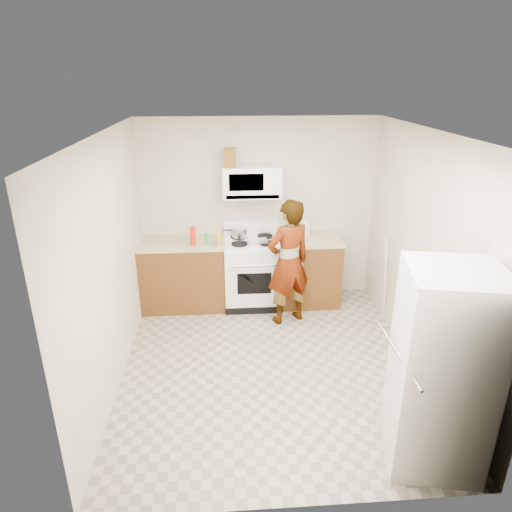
{
  "coord_description": "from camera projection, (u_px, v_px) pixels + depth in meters",
  "views": [
    {
      "loc": [
        -0.47,
        -4.23,
        3.0
      ],
      "look_at": [
        -0.12,
        0.55,
        1.08
      ],
      "focal_mm": 32.0,
      "sensor_mm": 36.0,
      "label": 1
    }
  ],
  "objects": [
    {
      "name": "cabinet_right",
      "position": [
        309.0,
        271.0,
        6.32
      ],
      "size": [
        0.8,
        0.62,
        0.9
      ],
      "primitive_type": "cube",
      "color": "#573D14",
      "rests_on": "floor"
    },
    {
      "name": "gas_range",
      "position": [
        253.0,
        271.0,
        6.24
      ],
      "size": [
        0.76,
        0.65,
        1.13
      ],
      "color": "white",
      "rests_on": "floor"
    },
    {
      "name": "cabinet_left",
      "position": [
        184.0,
        275.0,
        6.2
      ],
      "size": [
        1.12,
        0.62,
        0.9
      ],
      "primitive_type": "cube",
      "color": "#573D14",
      "rests_on": "floor"
    },
    {
      "name": "tray",
      "position": [
        258.0,
        242.0,
        5.97
      ],
      "size": [
        0.27,
        0.2,
        0.05
      ],
      "primitive_type": "cube",
      "rotation": [
        0.0,
        0.0,
        0.16
      ],
      "color": "white",
      "rests_on": "gas_range"
    },
    {
      "name": "microwave",
      "position": [
        252.0,
        181.0,
        5.91
      ],
      "size": [
        0.76,
        0.38,
        0.4
      ],
      "primitive_type": "cube",
      "color": "white",
      "rests_on": "back_wall"
    },
    {
      "name": "fridge",
      "position": [
        442.0,
        370.0,
        3.56
      ],
      "size": [
        0.83,
        0.83,
        1.7
      ],
      "primitive_type": "cube",
      "rotation": [
        0.0,
        0.0,
        -0.2
      ],
      "color": "silver",
      "rests_on": "floor"
    },
    {
      "name": "back_wall",
      "position": [
        258.0,
        211.0,
        6.25
      ],
      "size": [
        3.2,
        0.02,
        2.5
      ],
      "primitive_type": "cube",
      "color": "beige",
      "rests_on": "floor"
    },
    {
      "name": "person",
      "position": [
        288.0,
        263.0,
        5.67
      ],
      "size": [
        0.7,
        0.59,
        1.63
      ],
      "primitive_type": "imported",
      "rotation": [
        0.0,
        0.0,
        3.54
      ],
      "color": "tan",
      "rests_on": "floor"
    },
    {
      "name": "broom",
      "position": [
        385.0,
        279.0,
        5.72
      ],
      "size": [
        0.18,
        0.21,
        1.19
      ],
      "primitive_type": "cylinder",
      "rotation": [
        0.14,
        -0.14,
        0.07
      ],
      "color": "silver",
      "rests_on": "floor"
    },
    {
      "name": "bottle_hot_sauce",
      "position": [
        219.0,
        239.0,
        5.88
      ],
      "size": [
        0.07,
        0.07,
        0.17
      ],
      "primitive_type": "cylinder",
      "rotation": [
        0.0,
        0.0,
        0.29
      ],
      "color": "gold",
      "rests_on": "counter_left"
    },
    {
      "name": "bottle_spray",
      "position": [
        193.0,
        236.0,
        5.86
      ],
      "size": [
        0.09,
        0.09,
        0.25
      ],
      "primitive_type": "cylinder",
      "rotation": [
        0.0,
        0.0,
        -0.25
      ],
      "color": "red",
      "rests_on": "counter_left"
    },
    {
      "name": "jug",
      "position": [
        230.0,
        158.0,
        5.72
      ],
      "size": [
        0.16,
        0.16,
        0.24
      ],
      "primitive_type": "cube",
      "rotation": [
        0.0,
        0.0,
        -0.16
      ],
      "color": "brown",
      "rests_on": "microwave"
    },
    {
      "name": "bottle_green_cap",
      "position": [
        207.0,
        239.0,
        5.89
      ],
      "size": [
        0.06,
        0.06,
        0.16
      ],
      "primitive_type": "cylinder",
      "rotation": [
        0.0,
        0.0,
        0.1
      ],
      "color": "green",
      "rests_on": "counter_left"
    },
    {
      "name": "pot_lid",
      "position": [
        215.0,
        244.0,
        5.93
      ],
      "size": [
        0.29,
        0.29,
        0.01
      ],
      "primitive_type": "cylinder",
      "rotation": [
        0.0,
        0.0,
        0.41
      ],
      "color": "silver",
      "rests_on": "counter_left"
    },
    {
      "name": "counter_left",
      "position": [
        182.0,
        243.0,
        6.03
      ],
      "size": [
        1.14,
        0.64,
        0.03
      ],
      "primitive_type": "cube",
      "color": "tan",
      "rests_on": "cabinet_left"
    },
    {
      "name": "counter_right",
      "position": [
        310.0,
        240.0,
        6.14
      ],
      "size": [
        0.82,
        0.64,
        0.03
      ],
      "primitive_type": "cube",
      "color": "tan",
      "rests_on": "cabinet_right"
    },
    {
      "name": "kettle",
      "position": [
        305.0,
        228.0,
        6.28
      ],
      "size": [
        0.17,
        0.17,
        0.17
      ],
      "primitive_type": "cylinder",
      "rotation": [
        0.0,
        0.0,
        -0.18
      ],
      "color": "silver",
      "rests_on": "counter_right"
    },
    {
      "name": "floor",
      "position": [
        271.0,
        364.0,
        5.06
      ],
      "size": [
        3.6,
        3.6,
        0.0
      ],
      "primitive_type": "plane",
      "color": "gray",
      "rests_on": "ground"
    },
    {
      "name": "saucepan",
      "position": [
        239.0,
        232.0,
        6.15
      ],
      "size": [
        0.22,
        0.22,
        0.11
      ],
      "primitive_type": "cylinder",
      "rotation": [
        0.0,
        0.0,
        0.08
      ],
      "color": "#BDBCC1",
      "rests_on": "gas_range"
    },
    {
      "name": "right_wall",
      "position": [
        425.0,
        256.0,
        4.7
      ],
      "size": [
        0.02,
        3.6,
        2.5
      ],
      "primitive_type": "cube",
      "color": "beige",
      "rests_on": "floor"
    }
  ]
}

